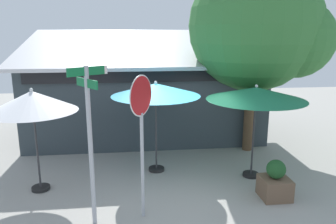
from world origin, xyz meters
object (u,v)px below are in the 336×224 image
(stop_sign, at_px, (141,120))
(patio_umbrella_forest_green_right, at_px, (256,94))
(street_sign_post, at_px, (90,133))
(patio_umbrella_ivory_left, at_px, (32,102))
(shade_tree, at_px, (261,28))
(sidewalk_planter, at_px, (275,182))
(patio_umbrella_teal_center, at_px, (156,90))

(stop_sign, relative_size, patio_umbrella_forest_green_right, 1.18)
(patio_umbrella_forest_green_right, bearing_deg, street_sign_post, -155.73)
(stop_sign, height_order, patio_umbrella_ivory_left, stop_sign)
(street_sign_post, bearing_deg, shade_tree, 38.08)
(street_sign_post, height_order, patio_umbrella_ivory_left, street_sign_post)
(stop_sign, bearing_deg, patio_umbrella_ivory_left, 148.77)
(street_sign_post, height_order, sidewalk_planter, street_sign_post)
(patio_umbrella_teal_center, distance_m, shade_tree, 3.90)
(street_sign_post, xyz_separation_m, patio_umbrella_teal_center, (1.47, 2.47, 0.37))
(stop_sign, xyz_separation_m, shade_tree, (3.78, 3.59, 1.81))
(patio_umbrella_teal_center, bearing_deg, street_sign_post, -120.73)
(patio_umbrella_forest_green_right, relative_size, sidewalk_planter, 2.71)
(shade_tree, distance_m, sidewalk_planter, 4.79)
(street_sign_post, bearing_deg, patio_umbrella_teal_center, 59.27)
(patio_umbrella_ivory_left, xyz_separation_m, shade_tree, (6.24, 2.10, 1.70))
(street_sign_post, xyz_separation_m, sidewalk_planter, (4.08, 0.57, -1.53))
(patio_umbrella_ivory_left, distance_m, shade_tree, 6.80)
(stop_sign, relative_size, sidewalk_planter, 3.19)
(shade_tree, bearing_deg, stop_sign, -136.46)
(street_sign_post, height_order, patio_umbrella_teal_center, street_sign_post)
(patio_umbrella_teal_center, relative_size, sidewalk_planter, 2.71)
(street_sign_post, xyz_separation_m, patio_umbrella_ivory_left, (-1.47, 1.64, 0.30))
(patio_umbrella_teal_center, distance_m, patio_umbrella_forest_green_right, 2.60)
(stop_sign, distance_m, patio_umbrella_ivory_left, 2.88)
(patio_umbrella_teal_center, height_order, patio_umbrella_forest_green_right, patio_umbrella_teal_center)
(patio_umbrella_ivory_left, height_order, shade_tree, shade_tree)
(patio_umbrella_ivory_left, bearing_deg, patio_umbrella_teal_center, 15.67)
(street_sign_post, height_order, patio_umbrella_forest_green_right, street_sign_post)
(patio_umbrella_ivory_left, relative_size, sidewalk_planter, 2.71)
(patio_umbrella_forest_green_right, xyz_separation_m, sidewalk_planter, (0.11, -1.22, -1.87))
(shade_tree, height_order, sidewalk_planter, shade_tree)
(street_sign_post, relative_size, patio_umbrella_teal_center, 1.26)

